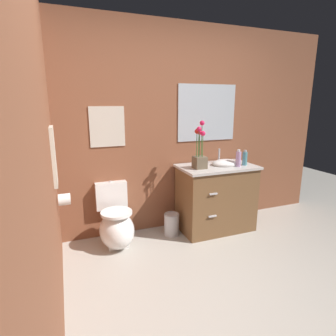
{
  "coord_description": "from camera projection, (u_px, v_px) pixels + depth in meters",
  "views": [
    {
      "loc": [
        -1.23,
        -1.47,
        1.58
      ],
      "look_at": [
        -0.15,
        1.32,
        0.87
      ],
      "focal_mm": 29.49,
      "sensor_mm": 36.0,
      "label": 1
    }
  ],
  "objects": [
    {
      "name": "toilet_paper_roll",
      "position": [
        64.0,
        199.0,
        2.63
      ],
      "size": [
        0.11,
        0.11,
        0.11
      ],
      "primitive_type": "cylinder",
      "rotation": [
        0.0,
        1.57,
        0.0
      ],
      "color": "white"
    },
    {
      "name": "hanging_towel",
      "position": [
        54.0,
        156.0,
        2.42
      ],
      "size": [
        0.03,
        0.28,
        0.52
      ],
      "primitive_type": "cube",
      "color": "beige"
    },
    {
      "name": "ground_plane",
      "position": [
        247.0,
        312.0,
        2.14
      ],
      "size": [
        8.81,
        8.81,
        0.0
      ],
      "primitive_type": "plane",
      "color": "#B2ADA3"
    },
    {
      "name": "toilet",
      "position": [
        116.0,
        225.0,
        3.09
      ],
      "size": [
        0.38,
        0.59,
        0.69
      ],
      "color": "white",
      "rests_on": "ground_plane"
    },
    {
      "name": "trash_bin",
      "position": [
        172.0,
        224.0,
        3.36
      ],
      "size": [
        0.18,
        0.18,
        0.27
      ],
      "color": "#B7B7BC",
      "rests_on": "ground_plane"
    },
    {
      "name": "flower_vase",
      "position": [
        200.0,
        154.0,
        3.2
      ],
      "size": [
        0.14,
        0.14,
        0.55
      ],
      "color": "brown",
      "rests_on": "vanity_cabinet"
    },
    {
      "name": "soap_bottle",
      "position": [
        245.0,
        158.0,
        3.38
      ],
      "size": [
        0.06,
        0.06,
        0.19
      ],
      "color": "teal",
      "rests_on": "vanity_cabinet"
    },
    {
      "name": "lotion_bottle",
      "position": [
        238.0,
        159.0,
        3.31
      ],
      "size": [
        0.06,
        0.06,
        0.21
      ],
      "color": "#B28CBF",
      "rests_on": "vanity_cabinet"
    },
    {
      "name": "wall_left",
      "position": [
        44.0,
        154.0,
        1.83
      ],
      "size": [
        0.05,
        4.68,
        2.5
      ],
      "primitive_type": "cube",
      "color": "brown",
      "rests_on": "ground_plane"
    },
    {
      "name": "wall_mirror",
      "position": [
        207.0,
        113.0,
        3.49
      ],
      "size": [
        0.8,
        0.01,
        0.7
      ],
      "primitive_type": "cube",
      "color": "#B2BCC6"
    },
    {
      "name": "vanity_cabinet",
      "position": [
        216.0,
        197.0,
        3.46
      ],
      "size": [
        0.94,
        0.56,
        1.01
      ],
      "color": "brown",
      "rests_on": "ground_plane"
    },
    {
      "name": "wall_back",
      "position": [
        183.0,
        129.0,
        3.45
      ],
      "size": [
        4.11,
        0.05,
        2.5
      ],
      "primitive_type": "cube",
      "color": "brown",
      "rests_on": "ground_plane"
    },
    {
      "name": "wall_poster",
      "position": [
        107.0,
        127.0,
        3.08
      ],
      "size": [
        0.39,
        0.01,
        0.45
      ],
      "primitive_type": "cube",
      "color": "beige"
    }
  ]
}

